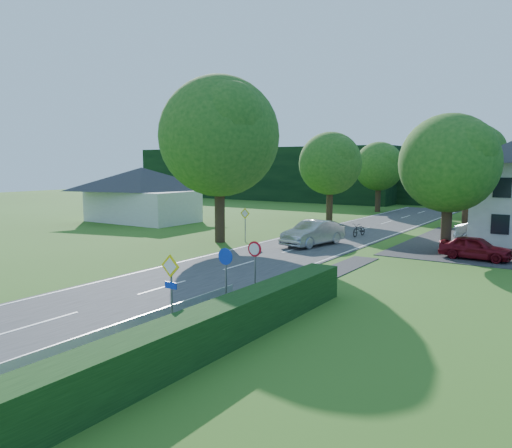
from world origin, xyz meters
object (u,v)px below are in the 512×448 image
Objects in this scene: streetlight at (448,180)px; parked_car_red at (475,248)px; moving_car at (313,233)px; motorcycle at (359,230)px; parked_car_silver_a at (493,232)px.

streetlight reaches higher than parked_car_red.
moving_car is 1.30× the size of parked_car_red.
parked_car_red is at bearing -24.72° from motorcycle.
streetlight reaches higher than moving_car.
moving_car is 10.14m from parked_car_red.
parked_car_red is at bearing 179.58° from parked_car_silver_a.
parked_car_red is (2.36, -3.15, -3.75)m from streetlight.
moving_car is (-7.76, -3.86, -3.58)m from streetlight.
moving_car is 2.69× the size of motorcycle.
streetlight is 1.56× the size of moving_car.
streetlight is at bearing 37.02° from moving_car.
streetlight is at bearing 41.36° from parked_car_red.
moving_car reaches higher than motorcycle.
parked_car_silver_a is at bearing 14.69° from motorcycle.
parked_car_silver_a reaches higher than parked_car_red.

